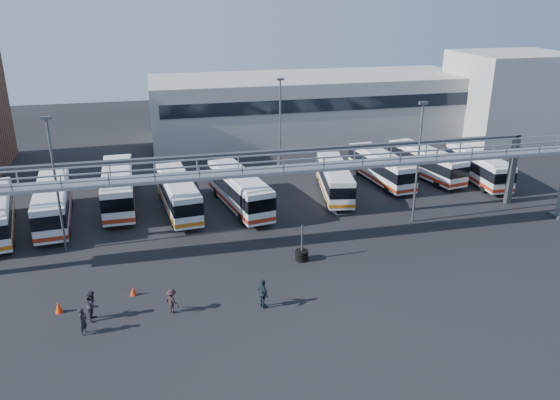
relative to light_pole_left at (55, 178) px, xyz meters
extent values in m
plane|color=black|center=(16.00, -8.00, -5.73)|extent=(140.00, 140.00, 0.00)
cube|color=#4C4F54|center=(41.00, -3.00, -5.60)|extent=(1.40, 1.40, 0.25)
cube|color=#999BA1|center=(16.00, -3.00, 0.37)|extent=(50.00, 1.80, 0.22)
cube|color=#999BA1|center=(16.00, -3.85, 1.32)|extent=(50.00, 0.10, 0.10)
cube|color=#999BA1|center=(16.00, -2.15, 1.32)|extent=(50.00, 0.10, 0.10)
cube|color=#4C4F54|center=(16.00, 1.00, 0.57)|extent=(45.00, 0.50, 0.35)
cube|color=#9E9E99|center=(28.00, 30.00, -1.73)|extent=(42.00, 14.00, 8.00)
cube|color=#B2B2AD|center=(54.00, 24.00, -0.23)|extent=(14.00, 12.00, 11.00)
cylinder|color=#4C4F54|center=(0.00, 0.00, -0.73)|extent=(0.18, 0.18, 10.00)
cube|color=#4C4F54|center=(0.00, 0.00, 4.37)|extent=(0.70, 0.35, 0.22)
cylinder|color=#4C4F54|center=(28.00, -1.00, -0.73)|extent=(0.18, 0.18, 10.00)
cube|color=#4C4F54|center=(28.00, -1.00, 4.37)|extent=(0.70, 0.35, 0.22)
cylinder|color=#4C4F54|center=(20.00, 14.00, -0.73)|extent=(0.18, 0.18, 10.00)
cube|color=#4C4F54|center=(20.00, 14.00, 4.37)|extent=(0.70, 0.35, 0.22)
cylinder|color=black|center=(-4.04, 1.41, -5.25)|extent=(0.45, 0.99, 0.95)
cylinder|color=black|center=(-5.25, 8.02, -5.25)|extent=(0.45, 0.99, 0.95)
cube|color=silver|center=(-1.50, 5.76, -3.92)|extent=(3.40, 11.09, 2.73)
cube|color=black|center=(-1.50, 5.76, -3.59)|extent=(3.46, 11.15, 1.09)
cube|color=#9E2913|center=(-1.50, 5.76, -4.88)|extent=(3.45, 11.14, 0.35)
cube|color=silver|center=(-1.50, 5.76, -2.47)|extent=(3.06, 9.98, 0.16)
cylinder|color=black|center=(-2.32, 2.19, -5.23)|extent=(0.38, 1.01, 0.99)
cylinder|color=black|center=(-0.09, 2.38, -5.23)|extent=(0.38, 1.01, 0.99)
cylinder|color=black|center=(-2.92, 9.15, -5.23)|extent=(0.38, 1.01, 0.99)
cylinder|color=black|center=(-0.68, 9.34, -5.23)|extent=(0.38, 1.01, 0.99)
cube|color=silver|center=(3.68, 8.35, -3.84)|extent=(2.90, 11.43, 2.84)
cube|color=black|center=(3.68, 8.35, -3.51)|extent=(2.96, 11.49, 1.14)
cube|color=#9E2913|center=(3.68, 8.35, -4.85)|extent=(2.95, 11.48, 0.36)
cube|color=silver|center=(3.68, 8.35, -2.34)|extent=(2.61, 10.29, 0.17)
cylinder|color=black|center=(2.61, 4.69, -5.21)|extent=(0.34, 1.04, 1.03)
cylinder|color=black|center=(4.95, 4.75, -5.21)|extent=(0.34, 1.04, 1.03)
cylinder|color=black|center=(2.41, 11.96, -5.21)|extent=(0.34, 1.04, 1.03)
cylinder|color=black|center=(4.75, 12.02, -5.21)|extent=(0.34, 1.04, 1.03)
cube|color=silver|center=(8.82, 5.89, -4.00)|extent=(3.46, 10.62, 2.61)
cube|color=black|center=(8.82, 5.89, -3.69)|extent=(3.53, 10.68, 1.04)
cube|color=#BE6111|center=(8.82, 5.89, -4.92)|extent=(3.52, 10.67, 0.33)
cube|color=silver|center=(8.82, 5.89, -2.62)|extent=(3.12, 9.55, 0.15)
cylinder|color=black|center=(8.12, 2.46, -5.25)|extent=(0.38, 0.97, 0.95)
cylinder|color=black|center=(10.24, 2.68, -5.25)|extent=(0.38, 0.97, 0.95)
cylinder|color=black|center=(7.41, 9.09, -5.25)|extent=(0.38, 0.97, 0.95)
cylinder|color=black|center=(9.53, 9.32, -5.25)|extent=(0.38, 0.97, 0.95)
cube|color=silver|center=(14.21, 5.46, -3.94)|extent=(4.38, 11.06, 2.70)
cube|color=black|center=(14.21, 5.46, -3.62)|extent=(4.45, 11.13, 1.08)
cube|color=#9E2913|center=(14.21, 5.46, -4.89)|extent=(4.44, 11.12, 0.34)
cube|color=silver|center=(14.21, 5.46, -2.51)|extent=(3.94, 9.96, 0.16)
cylinder|color=black|center=(13.75, 1.86, -5.24)|extent=(0.47, 1.02, 0.98)
cylinder|color=black|center=(15.93, 2.26, -5.24)|extent=(0.47, 1.02, 0.98)
cylinder|color=black|center=(12.49, 8.65, -5.24)|extent=(0.47, 1.02, 0.98)
cylinder|color=black|center=(14.67, 9.06, -5.24)|extent=(0.47, 1.02, 0.98)
cube|color=silver|center=(23.57, 6.73, -4.07)|extent=(4.04, 10.26, 2.50)
cube|color=black|center=(23.57, 6.73, -3.77)|extent=(4.11, 10.33, 1.00)
cube|color=#BE6111|center=(23.57, 6.73, -4.95)|extent=(4.10, 10.31, 0.32)
cube|color=silver|center=(23.57, 6.73, -2.74)|extent=(3.63, 9.23, 0.15)
cylinder|color=black|center=(21.99, 3.77, -5.27)|extent=(0.43, 0.94, 0.91)
cylinder|color=black|center=(23.99, 3.40, -5.27)|extent=(0.43, 0.94, 0.91)
cylinder|color=black|center=(23.14, 10.07, -5.27)|extent=(0.43, 0.94, 0.91)
cylinder|color=black|center=(25.15, 9.70, -5.27)|extent=(0.43, 0.94, 0.91)
cube|color=silver|center=(29.40, 9.18, -4.05)|extent=(3.34, 10.31, 2.53)
cube|color=black|center=(29.40, 9.18, -3.75)|extent=(3.40, 10.38, 1.01)
cube|color=#9E2913|center=(29.40, 9.18, -4.94)|extent=(3.39, 10.37, 0.32)
cube|color=silver|center=(29.40, 9.18, -2.71)|extent=(3.00, 9.28, 0.15)
cylinder|color=black|center=(28.71, 5.85, -5.27)|extent=(0.37, 0.94, 0.92)
cylinder|color=black|center=(30.76, 6.06, -5.27)|extent=(0.37, 0.94, 0.92)
cylinder|color=black|center=(28.03, 12.30, -5.27)|extent=(0.37, 0.94, 0.92)
cylinder|color=black|center=(30.09, 12.51, -5.27)|extent=(0.37, 0.94, 0.92)
cube|color=silver|center=(34.60, 9.60, -4.05)|extent=(4.24, 10.39, 2.53)
cube|color=black|center=(34.60, 9.60, -3.75)|extent=(4.31, 10.46, 1.01)
cube|color=#9E2913|center=(34.60, 9.60, -4.94)|extent=(4.30, 10.45, 0.32)
cube|color=silver|center=(34.60, 9.60, -2.70)|extent=(3.81, 9.35, 0.15)
cylinder|color=black|center=(34.22, 6.21, -5.27)|extent=(0.45, 0.96, 0.92)
cylinder|color=black|center=(36.24, 6.62, -5.27)|extent=(0.45, 0.96, 0.92)
cylinder|color=black|center=(32.95, 12.58, -5.27)|extent=(0.45, 0.96, 0.92)
cylinder|color=black|center=(34.98, 12.98, -5.27)|extent=(0.45, 0.96, 0.92)
cube|color=silver|center=(39.13, 7.14, -4.08)|extent=(2.80, 10.05, 2.49)
cube|color=black|center=(39.13, 7.14, -3.78)|extent=(2.86, 10.12, 0.99)
cube|color=#9E2913|center=(39.13, 7.14, -4.96)|extent=(2.85, 10.11, 0.32)
cube|color=silver|center=(39.13, 7.14, -2.76)|extent=(2.52, 9.05, 0.14)
cylinder|color=black|center=(37.95, 4.02, -5.28)|extent=(0.32, 0.92, 0.90)
cylinder|color=black|center=(39.97, 3.91, -5.28)|extent=(0.32, 0.92, 0.90)
cylinder|color=black|center=(38.30, 10.37, -5.28)|extent=(0.32, 0.92, 0.90)
cylinder|color=black|center=(40.31, 10.26, -5.28)|extent=(0.32, 0.92, 0.90)
imported|color=black|center=(2.40, -11.76, -4.89)|extent=(0.62, 0.72, 1.68)
imported|color=#25212D|center=(2.82, -10.29, -4.79)|extent=(0.78, 0.97, 1.88)
imported|color=black|center=(7.40, -10.64, -4.94)|extent=(1.11, 1.15, 1.57)
imported|color=#1C2932|center=(12.87, -11.36, -4.77)|extent=(0.80, 1.21, 1.92)
cone|color=red|center=(0.69, -9.06, -5.36)|extent=(0.53, 0.53, 0.74)
cone|color=red|center=(5.05, -8.01, -5.42)|extent=(0.49, 0.49, 0.62)
cylinder|color=black|center=(16.90, -5.75, -5.59)|extent=(0.96, 0.96, 0.23)
cylinder|color=black|center=(16.90, -5.75, -5.34)|extent=(0.96, 0.96, 0.23)
cylinder|color=black|center=(16.90, -5.75, -5.09)|extent=(0.96, 0.96, 0.23)
cylinder|color=#4C4F54|center=(16.90, -5.75, -4.36)|extent=(0.14, 0.14, 2.74)
camera|label=1|loc=(7.13, -39.97, 12.43)|focal=35.00mm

